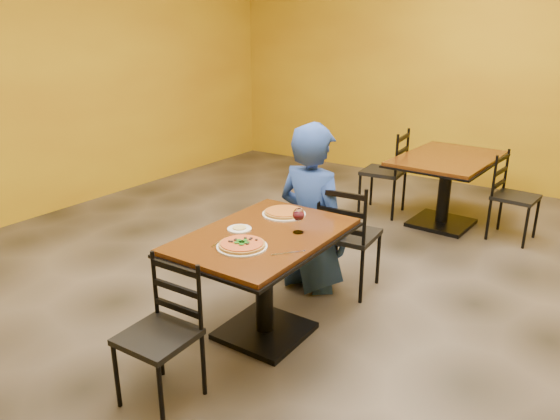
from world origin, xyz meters
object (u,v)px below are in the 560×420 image
Objects in this scene: table_main at (264,260)px; diner at (313,207)px; chair_main_far at (349,235)px; table_second at (446,174)px; wine_glass at (298,220)px; chair_main_near at (158,337)px; pizza_main at (242,244)px; pizza_far at (284,212)px; side_plate at (239,229)px; plate_main at (242,247)px; plate_far at (284,214)px; chair_second_left at (383,172)px; chair_second_right at (516,198)px.

diner is at bearing 98.33° from table_main.
chair_main_far reaches higher than table_main.
table_second is 7.60× the size of wine_glass.
chair_main_near is 0.61× the size of diner.
chair_main_far reaches higher than pizza_main.
pizza_main is (-0.30, -3.05, 0.21)m from table_second.
pizza_main is 1.01× the size of pizza_far.
chair_main_far is 5.72× the size of side_plate.
chair_main_far is (0.24, 1.82, 0.05)m from chair_main_near.
side_plate is at bearing 95.74° from diner.
plate_main is at bearing 78.49° from chair_main_near.
side_plate is at bearing -100.01° from table_second.
plate_far is (0.03, -0.46, 0.08)m from diner.
plate_main reaches higher than table_second.
table_main is 4.33× the size of pizza_main.
chair_main_near is at bearing -99.76° from plate_main.
diner is (-0.12, 0.82, 0.12)m from table_main.
table_main is 0.95m from chair_main_far.
chair_main_near is (-0.08, -0.88, -0.15)m from table_main.
table_second is at bearing 83.26° from table_main.
chair_second_left is at bearing 101.69° from wine_glass.
chair_main_far reaches higher than side_plate.
pizza_main is at bearing -48.57° from side_plate.
plate_far is at bearing 100.37° from plate_main.
chair_second_left is at bearing 97.40° from plate_main.
pizza_far is (-0.42, -2.42, 0.21)m from table_second.
diner reaches higher than chair_second_right.
pizza_far is (-0.09, 0.37, 0.21)m from table_main.
plate_main is (0.03, -0.26, 0.20)m from table_main.
pizza_far reaches higher than plate_main.
pizza_main is at bearing 79.24° from chair_main_far.
chair_main_far is 2.95× the size of plate_main.
chair_main_near is (-0.41, -3.67, -0.15)m from table_second.
pizza_main is (0.03, -0.26, 0.21)m from table_main.
chair_second_left reaches higher than pizza_far.
chair_second_left is 0.71× the size of diner.
chair_second_left reaches higher than table_main.
plate_far is at bearing 0.00° from pizza_far.
chair_second_left reaches higher than chair_main_far.
plate_main is at bearing -84.18° from table_main.
pizza_far is (-0.01, 1.25, 0.36)m from chair_main_near.
chair_second_right is at bearing 0.00° from table_second.
table_main is at bearing 75.96° from chair_main_far.
side_plate is (0.20, -2.82, 0.28)m from chair_second_left.
chair_second_right is at bearing 71.81° from pizza_main.
chair_main_near is 1.83m from chair_main_far.
table_main is 0.26m from side_plate.
plate_main is 1.00× the size of plate_far.
table_second is 1.66× the size of chair_main_near.
wine_glass is (0.26, 1.02, 0.43)m from chair_main_near.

